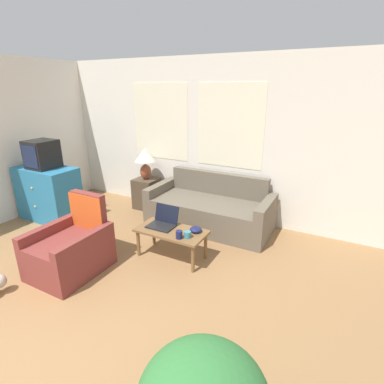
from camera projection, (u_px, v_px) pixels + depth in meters
wall_back at (198, 139)px, 5.03m from camera, size 6.20×0.06×2.60m
couch at (210, 210)px, 4.80m from camera, size 1.95×0.86×0.81m
armchair at (73, 250)px, 3.62m from camera, size 0.70×0.85×0.90m
tv_dresser at (49, 194)px, 4.99m from camera, size 1.02×0.56×0.89m
television at (42, 154)px, 4.77m from camera, size 0.41×0.43×0.45m
side_table at (147, 193)px, 5.51m from camera, size 0.40×0.40×0.55m
table_lamp at (145, 159)px, 5.30m from camera, size 0.37×0.37×0.56m
coffee_table at (171, 234)px, 3.86m from camera, size 0.92×0.45×0.39m
laptop at (163, 221)px, 3.95m from camera, size 0.35×0.31×0.25m
cup_navy at (187, 235)px, 3.64m from camera, size 0.09×0.09×0.08m
cup_yellow at (179, 235)px, 3.62m from camera, size 0.08×0.08×0.10m
snack_bowl at (196, 230)px, 3.79m from camera, size 0.15×0.15×0.06m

